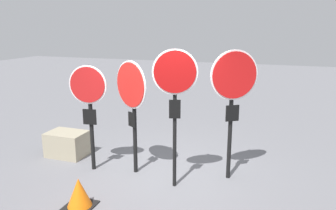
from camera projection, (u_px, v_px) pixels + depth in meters
ground_plane at (157, 175)px, 6.49m from camera, size 40.00×40.00×0.00m
stop_sign_0 at (89, 98)px, 6.36m from camera, size 0.75×0.19×2.15m
stop_sign_1 at (132, 95)px, 6.22m from camera, size 0.81×0.47×2.25m
stop_sign_2 at (175, 88)px, 5.57m from camera, size 0.75×0.27×2.51m
stop_sign_3 at (233, 89)px, 5.91m from camera, size 0.77×0.52×2.48m
traffic_cone_0 at (79, 193)px, 5.30m from camera, size 0.48×0.48×0.50m
storage_crate at (67, 144)px, 7.40m from camera, size 0.86×0.60×0.55m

